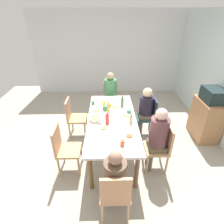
{
  "coord_description": "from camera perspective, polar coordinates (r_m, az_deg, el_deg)",
  "views": [
    {
      "loc": [
        2.86,
        -0.08,
        2.56
      ],
      "look_at": [
        0.0,
        0.0,
        0.89
      ],
      "focal_mm": 28.45,
      "sensor_mm": 36.0,
      "label": 1
    }
  ],
  "objects": [
    {
      "name": "person_4",
      "position": [
        4.57,
        -0.48,
        6.61
      ],
      "size": [
        0.31,
        0.31,
        1.23
      ],
      "color": "#3B3645",
      "rests_on": "ground_plane"
    },
    {
      "name": "plate_0",
      "position": [
        3.11,
        -2.51,
        -5.25
      ],
      "size": [
        0.21,
        0.21,
        0.04
      ],
      "color": "white",
      "rests_on": "dining_table"
    },
    {
      "name": "cup_3",
      "position": [
        3.91,
        -6.12,
        3.0
      ],
      "size": [
        0.11,
        0.07,
        0.08
      ],
      "color": "#48845B",
      "rests_on": "dining_table"
    },
    {
      "name": "plate_1",
      "position": [
        3.77,
        0.95,
        1.66
      ],
      "size": [
        0.25,
        0.25,
        0.04
      ],
      "color": "silver",
      "rests_on": "dining_table"
    },
    {
      "name": "microwave",
      "position": [
        4.18,
        29.79,
        4.76
      ],
      "size": [
        0.48,
        0.36,
        0.28
      ],
      "primitive_type": "cube",
      "color": "#1D2E2F",
      "rests_on": "side_cabinet"
    },
    {
      "name": "person_3",
      "position": [
        2.43,
        0.97,
        -20.56
      ],
      "size": [
        0.3,
        0.3,
        1.13
      ],
      "color": "#352E4E",
      "rests_on": "ground_plane"
    },
    {
      "name": "plate_4",
      "position": [
        3.63,
        -4.98,
        0.29
      ],
      "size": [
        0.25,
        0.25,
        0.04
      ],
      "color": "silver",
      "rests_on": "dining_table"
    },
    {
      "name": "person_5",
      "position": [
        3.95,
        10.69,
        1.43
      ],
      "size": [
        0.3,
        0.3,
        1.15
      ],
      "color": "#554F42",
      "rests_on": "ground_plane"
    },
    {
      "name": "cup_0",
      "position": [
        3.67,
        -2.31,
        1.29
      ],
      "size": [
        0.13,
        0.09,
        0.09
      ],
      "color": "#408C5A",
      "rests_on": "dining_table"
    },
    {
      "name": "ground_plane",
      "position": [
        3.84,
        -0.0,
        -11.61
      ],
      "size": [
        7.24,
        7.24,
        0.0
      ],
      "primitive_type": "plane",
      "color": "#A49E8E"
    },
    {
      "name": "chair_2",
      "position": [
        3.2,
        -15.2,
        -10.86
      ],
      "size": [
        0.4,
        0.4,
        0.9
      ],
      "color": "tan",
      "rests_on": "ground_plane"
    },
    {
      "name": "chair_4",
      "position": [
        4.74,
        -0.5,
        4.6
      ],
      "size": [
        0.4,
        0.4,
        0.9
      ],
      "color": "tan",
      "rests_on": "ground_plane"
    },
    {
      "name": "cup_5",
      "position": [
        3.24,
        -3.84,
        -3.0
      ],
      "size": [
        0.11,
        0.07,
        0.1
      ],
      "color": "white",
      "rests_on": "dining_table"
    },
    {
      "name": "bottle_3",
      "position": [
        3.56,
        -1.2,
        1.4
      ],
      "size": [
        0.06,
        0.06,
        0.22
      ],
      "color": "gold",
      "rests_on": "dining_table"
    },
    {
      "name": "cup_6",
      "position": [
        3.58,
        5.49,
        0.21
      ],
      "size": [
        0.12,
        0.09,
        0.07
      ],
      "color": "#4B8460",
      "rests_on": "dining_table"
    },
    {
      "name": "bowl_0",
      "position": [
        3.35,
        -5.29,
        -1.99
      ],
      "size": [
        0.25,
        0.25,
        0.08
      ],
      "color": "beige",
      "rests_on": "dining_table"
    },
    {
      "name": "chair_5",
      "position": [
        4.06,
        11.72,
        -0.82
      ],
      "size": [
        0.4,
        0.4,
        0.9
      ],
      "color": "#244244",
      "rests_on": "ground_plane"
    },
    {
      "name": "plate_3",
      "position": [
        3.46,
        4.34,
        -1.3
      ],
      "size": [
        0.23,
        0.23,
        0.04
      ],
      "color": "white",
      "rests_on": "dining_table"
    },
    {
      "name": "bottle_2",
      "position": [
        3.77,
        3.31,
        3.27
      ],
      "size": [
        0.06,
        0.06,
        0.24
      ],
      "color": "#497C40",
      "rests_on": "dining_table"
    },
    {
      "name": "plate_2",
      "position": [
        2.94,
        5.58,
        -7.77
      ],
      "size": [
        0.21,
        0.21,
        0.04
      ],
      "color": "white",
      "rests_on": "dining_table"
    },
    {
      "name": "chair_1",
      "position": [
        3.24,
        15.52,
        -10.27
      ],
      "size": [
        0.4,
        0.4,
        0.9
      ],
      "color": "tan",
      "rests_on": "ground_plane"
    },
    {
      "name": "chair_3",
      "position": [
        2.5,
        1.03,
        -24.57
      ],
      "size": [
        0.4,
        0.4,
        0.9
      ],
      "color": "tan",
      "rests_on": "ground_plane"
    },
    {
      "name": "person_1",
      "position": [
        3.08,
        14.48,
        -7.14
      ],
      "size": [
        0.3,
        0.3,
        1.24
      ],
      "color": "brown",
      "rests_on": "ground_plane"
    },
    {
      "name": "wall_left",
      "position": [
        6.07,
        -0.88,
        18.19
      ],
      "size": [
        0.12,
        4.89,
        2.6
      ],
      "primitive_type": "cube",
      "color": "silver",
      "rests_on": "ground_plane"
    },
    {
      "name": "cup_2",
      "position": [
        3.87,
        -2.63,
        2.98
      ],
      "size": [
        0.12,
        0.09,
        0.09
      ],
      "color": "#EFCA51",
      "rests_on": "dining_table"
    },
    {
      "name": "chair_0",
      "position": [
        4.02,
        -12.26,
        -1.17
      ],
      "size": [
        0.4,
        0.4,
        0.9
      ],
      "color": "tan",
      "rests_on": "ground_plane"
    },
    {
      "name": "dining_table",
      "position": [
        3.43,
        -0.0,
        -3.28
      ],
      "size": [
        2.08,
        0.92,
        0.74
      ],
      "color": "white",
      "rests_on": "ground_plane"
    },
    {
      "name": "bottle_1",
      "position": [
        3.19,
        -1.56,
        -2.2
      ],
      "size": [
        0.07,
        0.07,
        0.23
      ],
      "color": "red",
      "rests_on": "dining_table"
    },
    {
      "name": "cup_1",
      "position": [
        2.76,
        3.37,
        -9.82
      ],
      "size": [
        0.11,
        0.07,
        0.09
      ],
      "color": "#D55539",
      "rests_on": "dining_table"
    },
    {
      "name": "bottle_0",
      "position": [
        3.23,
        6.12,
        -2.3
      ],
      "size": [
        0.06,
        0.06,
        0.2
      ],
      "color": "tan",
      "rests_on": "dining_table"
    },
    {
      "name": "side_cabinet",
      "position": [
        4.43,
        27.88,
        -2.11
      ],
      "size": [
        0.7,
        0.44,
        0.9
      ],
      "primitive_type": "cube",
      "color": "#AC784C",
      "rests_on": "ground_plane"
    },
    {
      "name": "cup_4",
      "position": [
        3.79,
        -0.91,
        2.23
      ],
      "size": [
        0.12,
        0.09,
        0.08
      ],
      "color": "yellow",
      "rests_on": "dining_table"
    }
  ]
}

